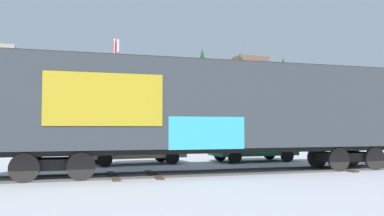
{
  "coord_description": "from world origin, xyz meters",
  "views": [
    {
      "loc": [
        -3.48,
        -14.08,
        1.71
      ],
      "look_at": [
        1.01,
        1.78,
        2.53
      ],
      "focal_mm": 37.06,
      "sensor_mm": 36.0,
      "label": 1
    }
  ],
  "objects_px": {
    "parked_car_tan": "(134,146)",
    "parked_car_green": "(252,145)",
    "flagpole": "(115,78)",
    "freight_car": "(215,108)"
  },
  "relations": [
    {
      "from": "parked_car_tan",
      "to": "parked_car_green",
      "type": "distance_m",
      "value": 6.01
    },
    {
      "from": "freight_car",
      "to": "parked_car_tan",
      "type": "xyz_separation_m",
      "value": [
        -2.45,
        4.61,
        -1.6
      ]
    },
    {
      "from": "freight_car",
      "to": "parked_car_tan",
      "type": "relative_size",
      "value": 3.53
    },
    {
      "from": "flagpole",
      "to": "parked_car_tan",
      "type": "bearing_deg",
      "value": -88.87
    },
    {
      "from": "flagpole",
      "to": "parked_car_green",
      "type": "relative_size",
      "value": 1.8
    },
    {
      "from": "freight_car",
      "to": "parked_car_tan",
      "type": "bearing_deg",
      "value": 117.96
    },
    {
      "from": "flagpole",
      "to": "freight_car",
      "type": "bearing_deg",
      "value": -78.75
    },
    {
      "from": "freight_car",
      "to": "flagpole",
      "type": "height_order",
      "value": "flagpole"
    },
    {
      "from": "parked_car_tan",
      "to": "parked_car_green",
      "type": "relative_size",
      "value": 1.09
    },
    {
      "from": "parked_car_tan",
      "to": "parked_car_green",
      "type": "xyz_separation_m",
      "value": [
        6.01,
        -0.08,
        -0.04
      ]
    }
  ]
}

